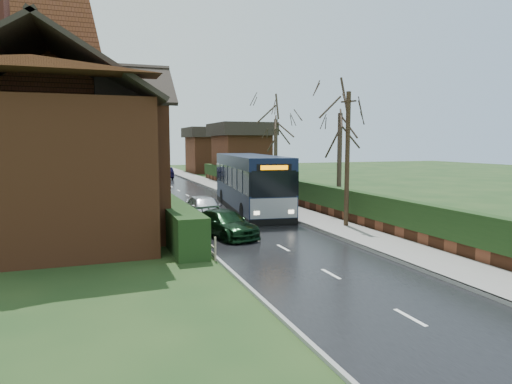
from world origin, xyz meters
name	(u,v)px	position (x,y,z in m)	size (l,w,h in m)	color
ground	(266,239)	(0.00, 0.00, 0.00)	(140.00, 140.00, 0.00)	#35491F
road	(211,209)	(0.00, 10.00, 0.01)	(6.00, 100.00, 0.02)	black
pavement	(271,205)	(4.25, 10.00, 0.07)	(2.50, 100.00, 0.14)	slate
kerb_right	(255,206)	(3.05, 10.00, 0.07)	(0.12, 100.00, 0.14)	gray
kerb_left	(165,210)	(-3.05, 10.00, 0.05)	(0.12, 100.00, 0.10)	gray
front_hedge	(163,210)	(-3.90, 5.00, 0.80)	(1.20, 16.00, 1.60)	#193213
picket_fence	(177,216)	(-3.15, 5.00, 0.45)	(0.10, 16.00, 0.90)	gray
right_wall_hedge	(292,190)	(5.80, 10.00, 1.02)	(0.60, 50.00, 1.80)	brown
brick_house	(59,142)	(-8.73, 4.78, 4.38)	(9.30, 14.60, 10.30)	brown
bus	(250,183)	(2.20, 8.47, 1.76)	(4.04, 11.90, 3.54)	black
car_silver	(204,208)	(-1.50, 5.63, 0.72)	(1.71, 4.24, 1.45)	silver
car_green	(225,224)	(-1.60, 1.13, 0.61)	(1.70, 4.17, 1.21)	black
car_distant	(165,173)	(0.92, 35.96, 0.70)	(1.48, 4.26, 1.40)	black
bus_stop_sign	(285,183)	(3.20, 5.21, 2.03)	(0.09, 0.46, 3.09)	slate
telegraph_pole	(347,160)	(4.80, 1.07, 3.48)	(0.42, 0.84, 6.87)	black
tree_right_near	(340,106)	(7.22, 6.00, 6.57)	(4.07, 4.07, 8.79)	#31251D
tree_right_far	(276,114)	(8.45, 19.50, 6.88)	(4.76, 4.76, 9.20)	#32261D
tree_house_side	(30,100)	(-10.72, 12.16, 6.95)	(4.09, 4.09, 9.31)	#382C21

